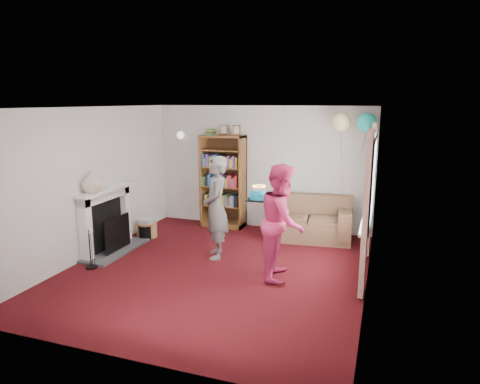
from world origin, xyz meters
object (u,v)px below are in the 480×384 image
at_px(bookcase, 223,182).
at_px(person_magenta, 282,222).
at_px(person_striped, 216,208).
at_px(birthday_cake, 259,196).
at_px(sofa, 310,222).

distance_m(bookcase, person_magenta, 2.85).
bearing_deg(bookcase, person_magenta, -51.25).
height_order(bookcase, person_striped, bookcase).
relative_size(bookcase, birthday_cake, 6.00).
distance_m(person_striped, person_magenta, 1.31).
bearing_deg(person_magenta, birthday_cake, 52.33).
relative_size(person_magenta, birthday_cake, 4.85).
xyz_separation_m(bookcase, birthday_cake, (1.35, -1.96, 0.23)).
bearing_deg(person_striped, bookcase, 174.16).
bearing_deg(sofa, person_magenta, -98.30).
bearing_deg(bookcase, person_striped, -72.74).
height_order(bookcase, sofa, bookcase).
relative_size(sofa, person_striped, 0.90).
xyz_separation_m(sofa, person_magenta, (-0.08, -1.98, 0.54)).
distance_m(bookcase, person_striped, 1.85).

